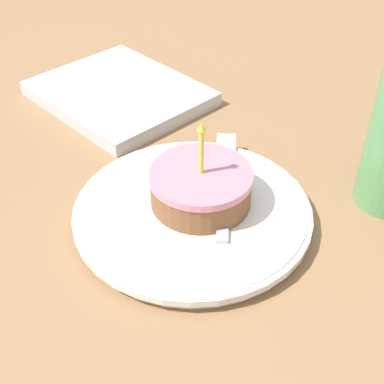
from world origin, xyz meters
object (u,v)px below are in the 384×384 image
object	(u,v)px
cake_slice	(198,185)
marble_board	(119,94)
fork	(225,175)
plate	(192,212)

from	to	relation	value
cake_slice	marble_board	distance (m)	0.28
fork	marble_board	bearing A→B (deg)	170.15
plate	cake_slice	distance (m)	0.03
cake_slice	fork	xyz separation A→B (m)	(-0.01, 0.05, -0.02)
marble_board	plate	bearing A→B (deg)	-22.12
cake_slice	fork	bearing A→B (deg)	99.23
plate	fork	distance (m)	0.07
plate	marble_board	size ratio (longest dim) A/B	1.10
plate	fork	bearing A→B (deg)	100.73
cake_slice	fork	world-z (taller)	cake_slice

